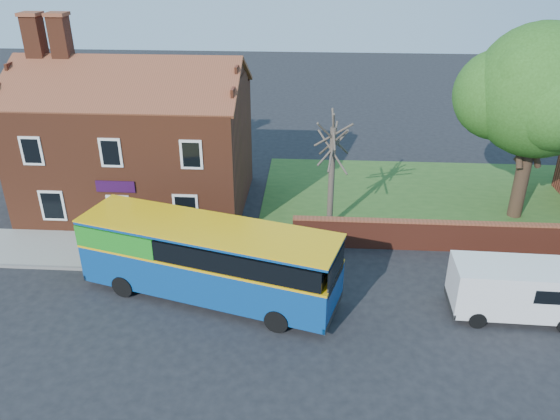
{
  "coord_description": "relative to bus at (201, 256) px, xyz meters",
  "views": [
    {
      "loc": [
        2.93,
        -17.09,
        14.0
      ],
      "look_at": [
        1.49,
        5.0,
        2.97
      ],
      "focal_mm": 35.0,
      "sensor_mm": 36.0,
      "label": 1
    }
  ],
  "objects": [
    {
      "name": "large_tree",
      "position": [
        16.11,
        8.79,
        4.97
      ],
      "size": [
        8.63,
        6.83,
        10.52
      ],
      "color": "black",
      "rests_on": "ground"
    },
    {
      "name": "kerb",
      "position": [
        -5.28,
        1.51,
        -1.85
      ],
      "size": [
        18.0,
        0.15,
        0.14
      ],
      "primitive_type": "cube",
      "color": "slate",
      "rests_on": "ground"
    },
    {
      "name": "grass_strip",
      "position": [
        14.72,
        10.51,
        -1.9
      ],
      "size": [
        26.0,
        12.0,
        0.04
      ],
      "primitive_type": "cube",
      "color": "#426B28",
      "rests_on": "ground"
    },
    {
      "name": "van_near",
      "position": [
        13.13,
        -0.63,
        -0.61
      ],
      "size": [
        5.37,
        2.34,
        2.33
      ],
      "rotation": [
        0.0,
        0.0,
        -0.03
      ],
      "color": "white",
      "rests_on": "ground"
    },
    {
      "name": "shop_building",
      "position": [
        -5.3,
        9.01,
        1.49
      ],
      "size": [
        12.3,
        8.13,
        10.5
      ],
      "color": "brown",
      "rests_on": "ground"
    },
    {
      "name": "bus",
      "position": [
        0.0,
        0.0,
        0.0
      ],
      "size": [
        11.48,
        5.78,
        3.39
      ],
      "rotation": [
        0.0,
        0.0,
        -0.28
      ],
      "color": "navy",
      "rests_on": "ground"
    },
    {
      "name": "pavement",
      "position": [
        -5.28,
        3.26,
        -1.86
      ],
      "size": [
        18.0,
        3.5,
        0.12
      ],
      "primitive_type": "cube",
      "color": "gray",
      "rests_on": "ground"
    },
    {
      "name": "boundary_wall",
      "position": [
        14.72,
        4.51,
        -1.11
      ],
      "size": [
        22.0,
        0.38,
        1.6
      ],
      "color": "maroon",
      "rests_on": "ground"
    },
    {
      "name": "ground",
      "position": [
        1.72,
        -2.49,
        -1.92
      ],
      "size": [
        120.0,
        120.0,
        0.0
      ],
      "primitive_type": "plane",
      "color": "black",
      "rests_on": "ground"
    },
    {
      "name": "bare_tree",
      "position": [
        5.62,
        6.61,
        1.22
      ],
      "size": [
        2.29,
        2.73,
        6.12
      ],
      "color": "#4C4238",
      "rests_on": "ground"
    }
  ]
}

